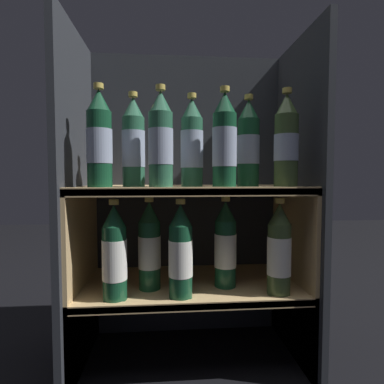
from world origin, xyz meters
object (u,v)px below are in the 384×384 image
object	(u,v)px
bottle_upper_front_0	(99,141)
bottle_lower_front_0	(115,255)
bottle_upper_front_3	(286,143)
bottle_upper_back_1	(191,145)
bottle_upper_front_1	(161,142)
bottle_upper_back_0	(133,145)
bottle_lower_front_1	(181,253)
bottle_lower_back_0	(149,247)
bottle_lower_back_1	(225,246)
bottle_upper_front_2	(225,143)
bottle_upper_back_2	(248,145)
bottle_lower_front_2	(279,251)

from	to	relation	value
bottle_upper_front_0	bottle_lower_front_0	bearing A→B (deg)	0.00
bottle_upper_front_3	bottle_upper_back_1	distance (m)	0.28
bottle_upper_front_1	bottle_upper_back_1	distance (m)	0.12
bottle_upper_front_0	bottle_upper_back_0	size ratio (longest dim) A/B	1.00
bottle_upper_front_3	bottle_upper_back_1	world-z (taller)	same
bottle_upper_front_0	bottle_lower_front_1	size ratio (longest dim) A/B	1.00
bottle_lower_back_0	bottle_lower_back_1	size ratio (longest dim) A/B	1.00
bottle_upper_front_1	bottle_lower_back_0	size ratio (longest dim) A/B	1.00
bottle_upper_front_1	bottle_upper_front_0	bearing A→B (deg)	180.00
bottle_upper_front_3	bottle_upper_back_0	size ratio (longest dim) A/B	1.00
bottle_upper_front_0	bottle_upper_front_3	distance (m)	0.52
bottle_upper_front_2	bottle_lower_front_1	distance (m)	0.34
bottle_upper_back_2	bottle_lower_front_1	world-z (taller)	bottle_upper_back_2
bottle_upper_front_1	bottle_upper_back_0	world-z (taller)	same
bottle_upper_back_1	bottle_lower_back_1	bearing A→B (deg)	0.00
bottle_upper_front_1	bottle_upper_back_2	xyz separation A→B (m)	(0.27, 0.08, 0.00)
bottle_lower_back_0	bottle_lower_front_1	bearing A→B (deg)	-39.80
bottle_upper_front_3	bottle_upper_back_2	distance (m)	0.12
bottle_upper_front_1	bottle_lower_front_2	xyz separation A→B (m)	(0.34, 0.00, -0.31)
bottle_lower_front_1	bottle_lower_back_0	xyz separation A→B (m)	(-0.09, 0.08, 0.00)
bottle_upper_front_1	bottle_upper_back_2	size ratio (longest dim) A/B	1.00
bottle_upper_back_1	bottle_upper_front_3	bearing A→B (deg)	-15.97
bottle_upper_front_2	bottle_upper_back_2	xyz separation A→B (m)	(0.09, 0.08, 0.00)
bottle_upper_front_0	bottle_upper_back_0	xyz separation A→B (m)	(0.08, 0.08, -0.00)
bottle_upper_front_1	bottle_lower_front_1	distance (m)	0.32
bottle_upper_front_3	bottle_lower_front_1	distance (m)	0.43
bottle_upper_front_0	bottle_lower_front_2	world-z (taller)	bottle_upper_front_0
bottle_upper_back_0	bottle_upper_back_1	xyz separation A→B (m)	(0.17, 0.00, -0.00)
bottle_upper_front_1	bottle_lower_front_2	size ratio (longest dim) A/B	1.00
bottle_upper_back_1	bottle_lower_front_2	size ratio (longest dim) A/B	1.00
bottle_upper_front_0	bottle_lower_back_0	bearing A→B (deg)	30.92
bottle_upper_back_0	bottle_lower_front_1	world-z (taller)	bottle_upper_back_0
bottle_lower_front_0	bottle_lower_front_2	world-z (taller)	same
bottle_lower_front_1	bottle_lower_back_0	size ratio (longest dim) A/B	1.00
bottle_upper_back_2	bottle_lower_back_0	xyz separation A→B (m)	(-0.30, 0.00, -0.31)
bottle_lower_front_2	bottle_upper_front_0	bearing A→B (deg)	-180.00
bottle_lower_back_1	bottle_lower_front_1	bearing A→B (deg)	-151.88
bottle_upper_front_2	bottle_lower_front_1	bearing A→B (deg)	180.00
bottle_upper_front_1	bottle_upper_front_2	size ratio (longest dim) A/B	1.00
bottle_upper_back_0	bottle_lower_back_0	world-z (taller)	bottle_upper_back_0
bottle_lower_front_0	bottle_lower_front_1	world-z (taller)	same
bottle_upper_front_2	bottle_upper_back_0	xyz separation A→B (m)	(-0.26, 0.08, 0.00)
bottle_upper_front_3	bottle_lower_back_1	distance (m)	0.36
bottle_upper_back_2	bottle_upper_front_0	bearing A→B (deg)	-169.97
bottle_upper_back_0	bottle_lower_front_0	distance (m)	0.32
bottle_upper_back_1	bottle_lower_back_1	world-z (taller)	bottle_upper_back_1
bottle_lower_front_2	bottle_lower_front_1	bearing A→B (deg)	180.00
bottle_upper_back_0	bottle_lower_front_2	bearing A→B (deg)	-10.25
bottle_upper_back_2	bottle_lower_front_1	xyz separation A→B (m)	(-0.21, -0.08, -0.31)
bottle_upper_front_2	bottle_lower_front_0	xyz separation A→B (m)	(-0.31, 0.00, -0.31)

